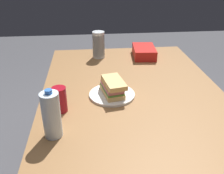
# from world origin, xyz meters

# --- Properties ---
(dining_table) EXTENTS (1.69, 0.97, 0.78)m
(dining_table) POSITION_xyz_m (0.00, 0.00, 0.69)
(dining_table) COLOR olive
(dining_table) RESTS_ON ground_plane
(paper_plate) EXTENTS (0.24, 0.24, 0.01)m
(paper_plate) POSITION_xyz_m (-0.11, -0.12, 0.78)
(paper_plate) COLOR white
(paper_plate) RESTS_ON dining_table
(sandwich) EXTENTS (0.19, 0.13, 0.08)m
(sandwich) POSITION_xyz_m (-0.10, -0.11, 0.83)
(sandwich) COLOR #DBB26B
(sandwich) RESTS_ON paper_plate
(soda_can_red) EXTENTS (0.07, 0.07, 0.12)m
(soda_can_red) POSITION_xyz_m (0.02, -0.37, 0.84)
(soda_can_red) COLOR maroon
(soda_can_red) RESTS_ON dining_table
(chip_bag) EXTENTS (0.24, 0.17, 0.07)m
(chip_bag) POSITION_xyz_m (-0.65, 0.17, 0.81)
(chip_bag) COLOR red
(chip_bag) RESTS_ON dining_table
(water_bottle_tall) EXTENTS (0.07, 0.07, 0.21)m
(water_bottle_tall) POSITION_xyz_m (0.20, -0.38, 0.87)
(water_bottle_tall) COLOR silver
(water_bottle_tall) RESTS_ON dining_table
(plastic_cup_stack) EXTENTS (0.08, 0.08, 0.18)m
(plastic_cup_stack) POSITION_xyz_m (-0.67, -0.15, 0.87)
(plastic_cup_stack) COLOR silver
(plastic_cup_stack) RESTS_ON dining_table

